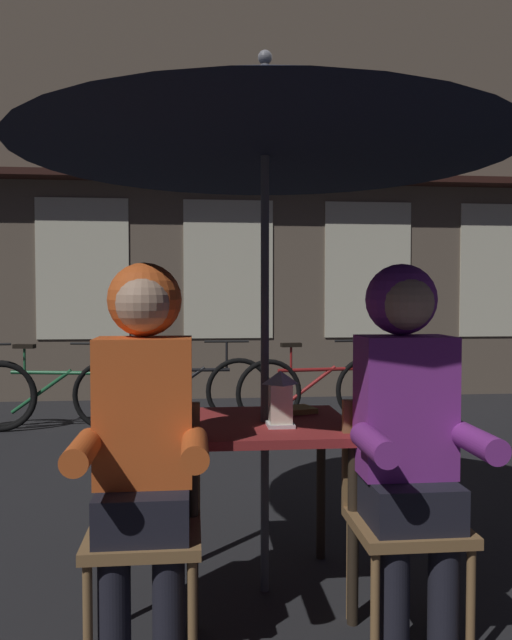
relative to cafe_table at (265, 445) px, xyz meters
name	(u,v)px	position (x,y,z in m)	size (l,w,h in m)	color
ground_plane	(265,590)	(0.00, 0.00, -0.64)	(60.00, 60.00, 0.00)	#232326
cafe_table	(265,445)	(0.00, 0.00, 0.00)	(0.72, 0.72, 0.74)	maroon
patio_umbrella	(265,111)	(0.00, 0.00, 1.42)	(2.10, 2.10, 2.31)	#4C4C51
lantern	(280,397)	(0.05, -0.11, 0.22)	(0.11, 0.11, 0.23)	white
chair_left	(146,512)	(-0.48, -0.37, -0.15)	(0.40, 0.40, 0.87)	olive
chair_right	(401,503)	(0.48, -0.37, -0.15)	(0.40, 0.40, 0.87)	olive
person_left_hooded	(144,418)	(-0.48, -0.43, 0.21)	(0.45, 0.56, 1.40)	black
person_right_hooded	(407,413)	(0.48, -0.43, 0.21)	(0.45, 0.56, 1.40)	black
shopfront_building	(227,153)	(0.12, 5.40, 2.45)	(10.00, 0.93, 6.20)	#6B5B4C
bicycle_second	(54,393)	(-1.64, 3.44, -0.29)	(1.66, 0.35, 0.84)	black
bicycle_third	(187,390)	(-0.37, 3.54, -0.29)	(1.68, 0.09, 0.84)	black
bicycle_fourth	(318,389)	(0.92, 3.44, -0.29)	(1.67, 0.26, 0.84)	black
book	(292,410)	(0.15, 0.18, 0.11)	(0.20, 0.14, 0.02)	olive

